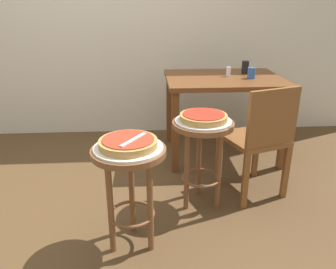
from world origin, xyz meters
name	(u,v)px	position (x,y,z in m)	size (l,w,h in m)	color
ground_plane	(94,212)	(0.00, 0.00, 0.00)	(6.00, 6.00, 0.00)	brown
stool_foreground	(130,174)	(0.28, -0.33, 0.47)	(0.42, 0.42, 0.63)	brown
serving_plate_foreground	(128,148)	(0.28, -0.33, 0.63)	(0.38, 0.38, 0.01)	white
pizza_foreground	(128,143)	(0.28, -0.33, 0.66)	(0.32, 0.32, 0.05)	tan
stool_middle	(202,143)	(0.76, 0.08, 0.47)	(0.42, 0.42, 0.63)	brown
serving_plate_middle	(203,121)	(0.76, 0.08, 0.63)	(0.38, 0.38, 0.01)	silver
pizza_middle	(203,117)	(0.76, 0.08, 0.66)	(0.32, 0.32, 0.05)	tan
dining_table	(223,89)	(1.08, 0.93, 0.64)	(1.04, 0.80, 0.75)	brown
cup_near_edge	(252,73)	(1.31, 0.86, 0.80)	(0.07, 0.07, 0.10)	#3360B2
cup_far_edge	(245,67)	(1.31, 1.07, 0.81)	(0.06, 0.06, 0.12)	black
condiment_shaker	(228,72)	(1.12, 0.95, 0.79)	(0.04, 0.04, 0.09)	white
wooden_chair	(260,138)	(1.19, 0.17, 0.47)	(0.51, 0.51, 0.85)	brown
pizza_server_knife	(133,140)	(0.31, -0.35, 0.69)	(0.22, 0.02, 0.01)	silver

